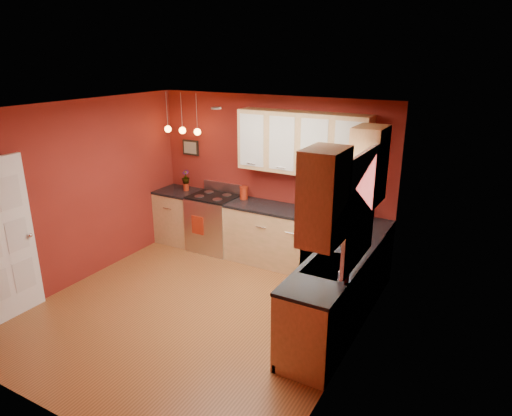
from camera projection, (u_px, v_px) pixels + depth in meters
The scene contains 27 objects.
floor at pixel (196, 311), 5.95m from camera, with size 4.20×4.20×0.00m, color #99582C.
ceiling at pixel (186, 109), 5.11m from camera, with size 4.00×4.20×0.02m, color white.
wall_back at pixel (271, 178), 7.27m from camera, with size 4.00×0.02×2.60m, color maroon.
wall_front at pixel (40, 293), 3.80m from camera, with size 4.00×0.02×2.60m, color maroon.
wall_left at pixel (77, 194), 6.45m from camera, with size 0.02×4.20×2.60m, color maroon.
wall_right at pixel (351, 250), 4.61m from camera, with size 0.02×4.20×2.60m, color maroon.
base_cabinets_back_left at pixel (180, 217), 8.06m from camera, with size 0.70×0.60×0.90m, color tan.
base_cabinets_back_right at pixel (304, 243), 6.96m from camera, with size 2.54×0.60×0.90m, color tan.
base_cabinets_right at pixel (334, 297), 5.40m from camera, with size 0.60×2.10×0.90m, color tan.
counter_back_left at pixel (178, 191), 7.90m from camera, with size 0.70×0.62×0.04m, color black.
counter_back_right at pixel (305, 214), 6.81m from camera, with size 2.54×0.62×0.04m, color black.
counter_right at pixel (336, 261), 5.25m from camera, with size 0.62×2.10×0.04m, color black.
gas_range at pixel (214, 222), 7.71m from camera, with size 0.76×0.64×1.11m.
dishwasher_front at pixel (319, 254), 6.55m from camera, with size 0.60×0.02×0.80m, color #B9B8BD.
sink at pixel (332, 267), 5.12m from camera, with size 0.50×0.70×0.33m.
window at pixel (360, 205), 4.75m from camera, with size 0.06×1.02×1.22m.
door_left_wall at pixel (2, 241), 5.53m from camera, with size 0.12×0.82×2.05m.
upper_cabinets_back at pixel (302, 143), 6.64m from camera, with size 2.00×0.35×0.90m, color tan.
upper_cabinets_right at pixel (349, 179), 4.75m from camera, with size 0.35×1.95×0.90m, color tan.
wall_picture at pixel (191, 148), 7.85m from camera, with size 0.32×0.03×0.26m, color black.
pendant_lights at pixel (182, 130), 7.42m from camera, with size 0.71×0.11×0.66m.
red_canister at pixel (244, 193), 7.40m from camera, with size 0.14×0.14×0.21m.
red_vase at pixel (186, 186), 7.87m from camera, with size 0.09×0.09×0.14m, color maroon.
flowers at pixel (186, 177), 7.81m from camera, with size 0.13×0.13×0.24m, color maroon.
coffee_maker at pixel (360, 211), 6.52m from camera, with size 0.21×0.21×0.26m.
soap_pump at pixel (344, 274), 4.69m from camera, with size 0.08×0.09×0.19m, color silver.
dish_towel at pixel (198, 225), 7.47m from camera, with size 0.23×0.02×0.31m, color maroon.
Camera 1 is at (3.21, -4.17, 3.19)m, focal length 32.00 mm.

